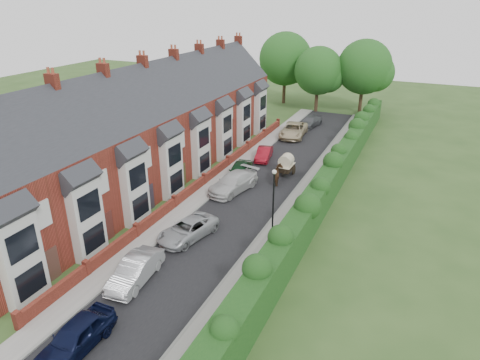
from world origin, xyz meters
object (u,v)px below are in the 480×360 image
(car_silver_b, at_px, (188,229))
(car_green, at_px, (240,171))
(lamppost, at_px, (273,195))
(car_silver_a, at_px, (135,270))
(car_grey, at_px, (310,122))
(car_white, at_px, (233,183))
(horse_cart, at_px, (286,164))
(car_navy, at_px, (76,337))
(horse, at_px, (278,175))
(car_red, at_px, (264,154))
(car_beige, at_px, (293,130))

(car_silver_b, bearing_deg, car_green, 108.08)
(car_green, bearing_deg, lamppost, -63.49)
(car_silver_a, relative_size, car_silver_b, 0.94)
(car_grey, bearing_deg, car_white, -80.98)
(car_green, bearing_deg, car_silver_b, -95.00)
(car_green, relative_size, horse_cart, 1.53)
(car_navy, xyz_separation_m, car_silver_b, (-0.37, 11.20, -0.08))
(horse, distance_m, horse_cart, 2.21)
(car_navy, distance_m, car_silver_a, 5.64)
(car_red, bearing_deg, car_green, -103.65)
(car_silver_b, xyz_separation_m, car_grey, (0.37, 30.58, -0.02))
(car_red, bearing_deg, car_silver_b, -98.45)
(car_white, relative_size, car_beige, 0.94)
(lamppost, height_order, car_white, lamppost)
(horse_cart, bearing_deg, car_white, -120.58)
(car_beige, distance_m, horse_cart, 12.31)
(car_silver_a, relative_size, car_grey, 1.02)
(car_navy, distance_m, car_red, 28.02)
(car_beige, xyz_separation_m, horse_cart, (3.02, -11.92, 0.41))
(car_white, distance_m, horse_cart, 6.08)
(car_red, xyz_separation_m, car_beige, (0.42, 8.79, 0.17))
(car_silver_b, xyz_separation_m, car_green, (-1.01, 11.20, 0.09))
(car_navy, bearing_deg, car_white, 92.01)
(car_silver_b, distance_m, car_grey, 30.58)
(car_silver_b, distance_m, horse, 11.80)
(lamppost, xyz_separation_m, horse, (-2.70, 8.88, -2.44))
(car_silver_b, relative_size, horse, 2.40)
(lamppost, height_order, car_navy, lamppost)
(car_silver_b, distance_m, car_beige, 25.59)
(car_silver_a, relative_size, car_red, 1.18)
(lamppost, xyz_separation_m, car_white, (-5.79, 5.84, -2.50))
(car_green, distance_m, car_red, 5.61)
(lamppost, xyz_separation_m, car_red, (-6.14, 14.20, -2.66))
(car_red, distance_m, car_grey, 13.82)
(car_silver_b, relative_size, car_beige, 0.84)
(lamppost, distance_m, car_red, 15.70)
(car_grey, xyz_separation_m, horse, (2.32, -19.09, 0.21))
(car_silver_b, distance_m, horse_cart, 13.94)
(horse, bearing_deg, car_silver_a, 58.44)
(car_silver_a, height_order, car_grey, car_silver_a)
(car_red, bearing_deg, car_grey, 74.35)
(car_navy, bearing_deg, car_silver_a, 96.75)
(car_white, height_order, car_grey, car_white)
(car_silver_a, bearing_deg, lamppost, 49.42)
(car_silver_a, distance_m, horse, 17.35)
(horse, height_order, horse_cart, horse_cart)
(horse_cart, bearing_deg, car_green, -146.33)
(car_silver_a, bearing_deg, car_red, 85.35)
(car_silver_b, distance_m, car_green, 11.25)
(car_green, relative_size, car_red, 1.16)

